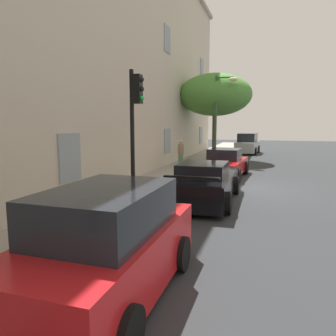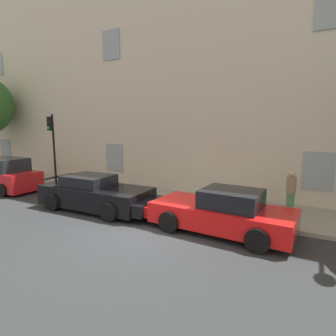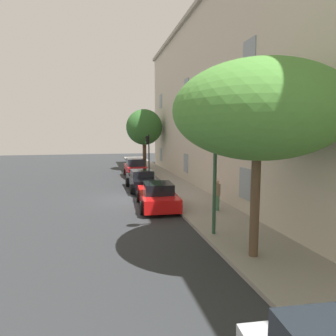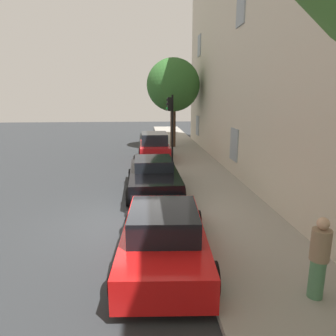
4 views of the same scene
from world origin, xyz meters
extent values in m
plane|color=#2B2D30|center=(0.00, 0.00, 0.00)|extent=(80.00, 80.00, 0.00)
cube|color=gray|center=(0.00, 3.46, 0.07)|extent=(60.00, 3.01, 0.14)
cube|color=beige|center=(0.00, 6.64, 6.31)|extent=(37.28, 3.35, 12.63)
cube|color=#8C99A3|center=(-14.91, 4.94, 1.60)|extent=(1.10, 0.06, 1.50)
cube|color=#8C99A3|center=(-4.97, 4.94, 1.60)|extent=(1.10, 0.06, 1.50)
cube|color=#8C99A3|center=(4.97, 4.94, 1.60)|extent=(1.10, 0.06, 1.50)
cube|color=#8C99A3|center=(-4.97, 4.94, 7.51)|extent=(1.10, 0.06, 1.50)
cube|color=#8C99A3|center=(4.97, 4.94, 7.51)|extent=(1.10, 0.06, 1.50)
cube|color=black|center=(-2.85, 1.10, 0.55)|extent=(4.57, 1.92, 0.79)
cube|color=black|center=(-3.19, 1.09, 1.15)|extent=(1.84, 1.51, 0.42)
cube|color=black|center=(-0.85, 1.12, 0.45)|extent=(1.39, 1.73, 0.43)
cube|color=black|center=(-4.94, 1.07, 1.16)|extent=(0.18, 1.58, 0.06)
cylinder|color=black|center=(-1.45, 2.05, 0.34)|extent=(0.68, 0.25, 0.67)
cylinder|color=black|center=(-1.43, 0.19, 0.34)|extent=(0.68, 0.25, 0.67)
cylinder|color=black|center=(-4.27, 2.01, 0.34)|extent=(0.68, 0.25, 0.67)
cylinder|color=black|center=(-4.24, 0.15, 0.34)|extent=(0.68, 0.25, 0.67)
cube|color=red|center=(2.30, 1.16, 0.52)|extent=(4.50, 2.09, 0.66)
cube|color=black|center=(2.63, 1.14, 1.12)|extent=(1.84, 1.57, 0.54)
cube|color=red|center=(0.37, 1.27, 0.44)|extent=(1.42, 1.76, 0.36)
cylinder|color=black|center=(0.88, 0.33, 0.34)|extent=(0.69, 0.28, 0.68)
cylinder|color=black|center=(0.99, 2.16, 0.34)|extent=(0.69, 0.28, 0.68)
cylinder|color=black|center=(3.61, 0.16, 0.34)|extent=(0.69, 0.28, 0.68)
cylinder|color=black|center=(3.72, 1.99, 0.34)|extent=(0.69, 0.28, 0.68)
cube|color=red|center=(-9.25, 1.34, 0.59)|extent=(3.81, 1.70, 0.91)
cube|color=#1E232B|center=(-9.25, 1.34, 1.37)|extent=(2.29, 1.50, 0.65)
cylinder|color=black|center=(-8.10, 2.19, 0.31)|extent=(0.62, 0.20, 0.62)
cylinder|color=black|center=(-8.10, 0.49, 0.31)|extent=(0.62, 0.20, 0.62)
cylinder|color=black|center=(-10.39, 2.19, 0.31)|extent=(0.62, 0.20, 0.62)
cylinder|color=black|center=(-6.43, 2.16, 2.01)|extent=(0.10, 0.10, 3.74)
cube|color=black|center=(-6.43, 2.02, 3.43)|extent=(0.22, 0.20, 0.66)
sphere|color=black|center=(-6.43, 1.91, 3.64)|extent=(0.12, 0.12, 0.12)
sphere|color=black|center=(-6.43, 1.91, 3.43)|extent=(0.12, 0.12, 0.12)
sphere|color=green|center=(-6.43, 1.91, 3.22)|extent=(0.12, 0.12, 0.12)
cylinder|color=#4C7F59|center=(4.12, 3.85, 0.52)|extent=(0.37, 0.37, 0.76)
cylinder|color=#8C7259|center=(4.12, 3.85, 1.19)|extent=(0.46, 0.46, 0.58)
sphere|color=tan|center=(4.12, 3.85, 1.60)|extent=(0.22, 0.22, 0.22)
camera|label=1|loc=(-13.37, -0.93, 2.64)|focal=33.86mm
camera|label=2|loc=(4.74, -7.01, 3.34)|focal=29.32mm
camera|label=3|loc=(17.67, -1.83, 4.03)|focal=31.41mm
camera|label=4|loc=(8.86, 0.75, 3.75)|focal=32.48mm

